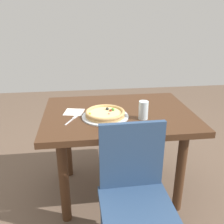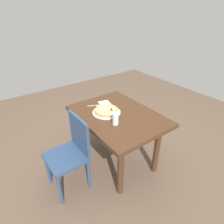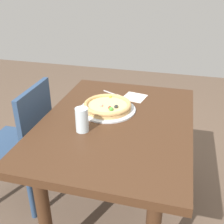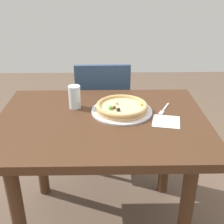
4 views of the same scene
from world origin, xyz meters
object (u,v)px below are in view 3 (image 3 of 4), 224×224
(plate, at_px, (108,109))
(napkin, at_px, (134,97))
(fork, at_px, (114,94))
(chair_near, at_px, (23,142))
(pizza, at_px, (108,106))
(drinking_glass, at_px, (82,120))
(dining_table, at_px, (117,137))

(plate, height_order, napkin, plate)
(plate, relative_size, fork, 2.19)
(chair_near, bearing_deg, plate, -79.68)
(napkin, bearing_deg, fork, -94.68)
(pizza, xyz_separation_m, fork, (-0.24, -0.02, -0.03))
(chair_near, bearing_deg, fork, -57.69)
(drinking_glass, distance_m, napkin, 0.53)
(plate, bearing_deg, dining_table, 37.33)
(dining_table, distance_m, drinking_glass, 0.28)
(chair_near, relative_size, plate, 2.56)
(dining_table, xyz_separation_m, chair_near, (-0.00, -0.63, -0.14))
(pizza, relative_size, drinking_glass, 2.18)
(drinking_glass, bearing_deg, chair_near, -107.86)
(chair_near, relative_size, fork, 5.62)
(chair_near, bearing_deg, napkin, -64.39)
(fork, height_order, napkin, fork)
(chair_near, relative_size, napkin, 6.20)
(pizza, bearing_deg, drinking_glass, -13.55)
(pizza, xyz_separation_m, drinking_glass, (0.26, -0.06, 0.04))
(plate, distance_m, pizza, 0.03)
(dining_table, height_order, pizza, pizza)
(fork, distance_m, drinking_glass, 0.51)
(chair_near, bearing_deg, drinking_glass, -108.86)
(pizza, distance_m, fork, 0.24)
(plate, height_order, drinking_glass, drinking_glass)
(plate, xyz_separation_m, drinking_glass, (0.26, -0.06, 0.06))
(fork, bearing_deg, chair_near, -119.72)
(dining_table, distance_m, fork, 0.38)
(drinking_glass, bearing_deg, fork, 174.88)
(drinking_glass, xyz_separation_m, napkin, (-0.49, 0.19, -0.06))
(drinking_glass, bearing_deg, pizza, 166.45)
(fork, height_order, drinking_glass, drinking_glass)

